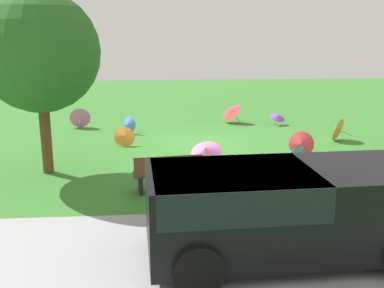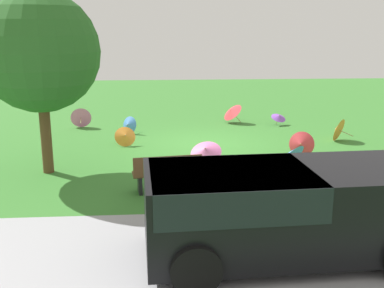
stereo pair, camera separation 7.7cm
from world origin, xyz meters
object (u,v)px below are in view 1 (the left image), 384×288
object	(u,v)px
parasol_orange_3	(125,136)
parasol_pink_0	(206,151)
parasol_purple_0	(278,117)
parasol_red_0	(231,111)
shade_tree	(39,52)
parasol_orange_0	(349,163)
van_dark	(278,205)
parasol_red_1	(301,144)
parasol_orange_1	(336,129)
parasol_blue_0	(128,125)
parasol_blue_1	(289,156)
parasol_pink_1	(80,117)
park_bench	(168,173)

from	to	relation	value
parasol_orange_3	parasol_pink_0	bearing A→B (deg)	132.36
parasol_purple_0	parasol_pink_0	distance (m)	6.52
parasol_pink_0	parasol_red_0	bearing A→B (deg)	-105.38
shade_tree	parasol_orange_0	xyz separation A→B (m)	(-7.94, 0.74, -2.85)
van_dark	parasol_red_1	bearing A→B (deg)	-111.01
van_dark	parasol_orange_1	size ratio (longest dim) A/B	5.70
shade_tree	parasol_blue_0	bearing A→B (deg)	-112.25
parasol_orange_1	parasol_red_1	bearing A→B (deg)	45.76
parasol_orange_0	parasol_blue_1	xyz separation A→B (m)	(1.53, -0.32, 0.12)
shade_tree	parasol_purple_0	world-z (taller)	shade_tree
parasol_orange_1	parasol_pink_1	distance (m)	9.56
parasol_purple_0	parasol_blue_1	bearing A→B (deg)	77.75
parasol_orange_3	parasol_purple_0	bearing A→B (deg)	-153.66
parasol_orange_3	parasol_red_1	size ratio (longest dim) A/B	0.93
parasol_purple_0	parasol_blue_1	world-z (taller)	parasol_blue_1
parasol_red_1	parasol_pink_1	bearing A→B (deg)	-33.46
parasol_blue_1	parasol_pink_1	distance (m)	8.99
parasol_pink_1	parasol_red_1	bearing A→B (deg)	146.54
parasol_purple_0	parasol_blue_0	size ratio (longest dim) A/B	1.12
shade_tree	parasol_purple_0	distance (m)	9.96
park_bench	parasol_blue_0	size ratio (longest dim) A/B	2.44
parasol_orange_1	parasol_orange_0	bearing A→B (deg)	73.25
parasol_orange_1	parasol_pink_0	distance (m)	5.56
parasol_orange_1	parasol_red_1	size ratio (longest dim) A/B	1.01
park_bench	shade_tree	distance (m)	4.50
parasol_orange_0	parasol_orange_1	distance (m)	3.82
van_dark	parasol_red_1	xyz separation A→B (m)	(-2.33, -6.06, -0.52)
shade_tree	parasol_red_1	world-z (taller)	shade_tree
parasol_purple_0	parasol_red_0	size ratio (longest dim) A/B	0.71
parasol_orange_1	parasol_pink_1	world-z (taller)	parasol_pink_1
parasol_red_0	parasol_pink_0	world-z (taller)	parasol_red_0
parasol_orange_0	parasol_pink_0	world-z (taller)	parasol_pink_0
parasol_purple_0	parasol_pink_0	size ratio (longest dim) A/B	0.68
parasol_orange_1	parasol_pink_0	xyz separation A→B (m)	(4.81, 2.79, 0.08)
parasol_orange_0	parasol_blue_1	world-z (taller)	parasol_blue_1
park_bench	parasol_orange_1	size ratio (longest dim) A/B	2.01
parasol_orange_1	parasol_pink_0	world-z (taller)	parasol_pink_0
parasol_blue_0	parasol_pink_1	world-z (taller)	parasol_pink_1
shade_tree	parasol_orange_3	bearing A→B (deg)	-124.18
parasol_orange_1	parasol_pink_0	size ratio (longest dim) A/B	0.74
van_dark	parasol_pink_1	xyz separation A→B (m)	(4.93, -10.86, -0.51)
van_dark	parasol_purple_0	bearing A→B (deg)	-104.95
parasol_blue_0	parasol_blue_1	size ratio (longest dim) A/B	0.60
parasol_orange_1	parasol_orange_3	xyz separation A→B (m)	(7.18, 0.18, -0.07)
parasol_orange_0	parasol_red_1	distance (m)	1.92
parasol_orange_3	parasol_pink_1	distance (m)	3.64
parasol_orange_0	parasol_red_1	bearing A→B (deg)	-67.21
parasol_red_1	parasol_pink_1	world-z (taller)	parasol_pink_1
parasol_blue_0	parasol_blue_1	xyz separation A→B (m)	(-4.56, 4.94, 0.10)
van_dark	parasol_blue_0	bearing A→B (deg)	-72.45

